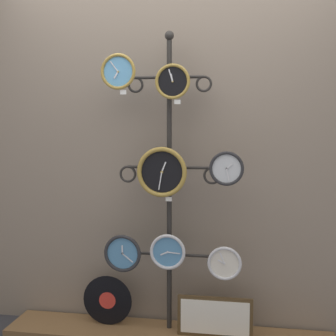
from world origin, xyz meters
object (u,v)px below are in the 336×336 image
at_px(clock_top_center, 173,82).
at_px(clock_middle_right, 227,169).
at_px(clock_bottom_left, 123,253).
at_px(display_stand, 169,241).
at_px(vinyl_record, 107,300).
at_px(picture_frame, 215,317).
at_px(clock_bottom_center, 168,252).
at_px(clock_middle_center, 162,172).
at_px(clock_bottom_right, 225,263).
at_px(clock_top_left, 118,72).

relative_size(clock_top_center, clock_middle_right, 1.03).
xyz_separation_m(clock_top_center, clock_bottom_left, (-0.33, -0.01, -1.12)).
bearing_deg(display_stand, vinyl_record, -176.35).
distance_m(clock_middle_right, clock_bottom_left, 0.89).
relative_size(display_stand, picture_frame, 4.18).
relative_size(display_stand, clock_bottom_center, 8.67).
height_order(clock_bottom_left, clock_bottom_center, clock_bottom_center).
bearing_deg(clock_middle_right, vinyl_record, 174.03).
height_order(vinyl_record, picture_frame, vinyl_record).
distance_m(clock_middle_center, vinyl_record, 0.99).
xyz_separation_m(clock_bottom_center, clock_bottom_right, (0.37, -0.00, -0.06)).
bearing_deg(clock_bottom_right, clock_bottom_left, -179.18).
bearing_deg(clock_bottom_center, picture_frame, 0.44).
bearing_deg(clock_middle_right, display_stand, 163.66).
xyz_separation_m(clock_top_left, clock_bottom_center, (0.32, 0.02, -1.17)).
relative_size(clock_middle_center, clock_bottom_center, 1.38).
bearing_deg(clock_bottom_right, clock_middle_center, -179.54).
bearing_deg(clock_bottom_left, clock_top_left, -175.74).
bearing_deg(clock_bottom_left, clock_middle_right, -0.27).
bearing_deg(clock_top_left, clock_bottom_center, 2.72).
relative_size(clock_top_center, picture_frame, 0.46).
distance_m(clock_bottom_right, picture_frame, 0.37).
distance_m(clock_top_center, vinyl_record, 1.55).
xyz_separation_m(display_stand, clock_middle_center, (-0.03, -0.10, 0.48)).
height_order(clock_top_center, clock_bottom_left, clock_top_center).
distance_m(clock_middle_center, clock_bottom_left, 0.60).
bearing_deg(clock_middle_center, vinyl_record, 169.28).
bearing_deg(vinyl_record, clock_bottom_left, -31.29).
xyz_separation_m(clock_middle_center, picture_frame, (0.35, 0.01, -0.94)).
distance_m(clock_top_left, clock_bottom_left, 1.19).
distance_m(clock_middle_right, vinyl_record, 1.24).
bearing_deg(clock_bottom_center, clock_top_center, -3.14).
distance_m(clock_top_center, clock_bottom_left, 1.17).
height_order(clock_top_left, clock_middle_center, clock_top_left).
xyz_separation_m(clock_top_left, clock_bottom_left, (0.02, 0.00, -1.19)).
bearing_deg(picture_frame, clock_middle_right, -16.42).
xyz_separation_m(clock_top_center, clock_bottom_right, (0.34, -0.00, -1.15)).
xyz_separation_m(clock_top_left, clock_bottom_right, (0.69, 0.01, -1.22)).
bearing_deg(picture_frame, clock_top_center, -179.15).
relative_size(clock_middle_center, clock_middle_right, 1.50).
relative_size(clock_bottom_left, clock_bottom_right, 1.14).
bearing_deg(clock_top_center, picture_frame, 0.85).
height_order(clock_top_left, vinyl_record, clock_top_left).
height_order(clock_middle_right, clock_bottom_right, clock_middle_right).
relative_size(display_stand, clock_middle_center, 6.27).
bearing_deg(vinyl_record, clock_bottom_right, -5.12).
xyz_separation_m(clock_top_left, clock_middle_center, (0.28, 0.01, -0.64)).
xyz_separation_m(display_stand, clock_top_center, (0.04, -0.10, 1.05)).
height_order(clock_top_left, clock_middle_right, clock_top_left).
bearing_deg(clock_bottom_left, clock_bottom_center, 2.63).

